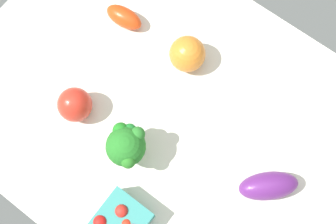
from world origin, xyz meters
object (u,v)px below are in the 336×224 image
Objects in this scene: roma_tomato at (124,17)px; bell_pepper_red at (75,105)px; broccoli_head at (126,146)px; berry_basket at (122,221)px; eggplant at (268,186)px; heirloom_tomato_orange at (187,54)px.

bell_pepper_red reaches higher than roma_tomato.
berry_basket is (-8.68, 13.15, -4.17)cm from broccoli_head.
broccoli_head is 16.30cm from berry_basket.
berry_basket is at bearing 5.97° from eggplant.
roma_tomato is 53.82cm from eggplant.
broccoli_head is at bearing 124.69° from roma_tomato.
bell_pepper_red reaches higher than berry_basket.
berry_basket reaches higher than eggplant.
roma_tomato is 1.16× the size of bell_pepper_red.
heirloom_tomato_orange is at bearing -67.67° from eggplant.
broccoli_head is 0.90× the size of eggplant.
heirloom_tomato_orange reaches higher than bell_pepper_red.
bell_pepper_red is at bearing -2.86° from broccoli_head.
berry_basket reaches higher than roma_tomato.
eggplant is (-30.06, -12.28, -4.38)cm from broccoli_head.
heirloom_tomato_orange is at bearing -73.86° from berry_basket.
heirloom_tomato_orange reaches higher than roma_tomato.
eggplant is 1.32× the size of berry_basket.
berry_basket is at bearing 122.58° from roma_tomato.
broccoli_head is 34.46cm from roma_tomato.
bell_pepper_red is (-5.69, 25.26, 1.81)cm from roma_tomato.
bell_pepper_red is 28.61cm from berry_basket.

